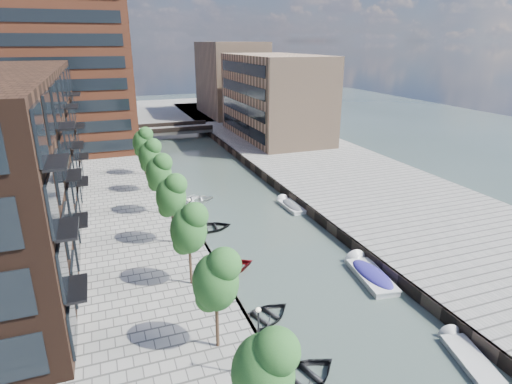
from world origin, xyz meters
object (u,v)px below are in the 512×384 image
tree_5 (150,154)px  sloop_4 (209,230)px  sloop_2 (225,271)px  tree_1 (216,278)px  motorboat_4 (290,205)px  motorboat_3 (369,274)px  motorboat_2 (465,354)px  car (252,136)px  tree_4 (159,171)px  tree_2 (188,227)px  sloop_0 (301,384)px  tree_3 (171,194)px  sloop_1 (264,320)px  bridge (175,129)px  tree_6 (143,141)px  sloop_3 (195,201)px  tree_0 (263,368)px

tree_5 → sloop_4: bearing=-69.8°
sloop_2 → tree_1: bearing=156.1°
sloop_2 → motorboat_4: 15.20m
tree_5 → motorboat_3: (13.34, -23.14, -5.08)m
tree_1 → motorboat_2: tree_1 is taller
sloop_2 → car: size_ratio=1.21×
tree_4 → motorboat_3: tree_4 is taller
tree_2 → motorboat_3: 14.43m
sloop_0 → car: 54.72m
tree_2 → motorboat_3: tree_2 is taller
tree_3 → sloop_1: size_ratio=1.40×
bridge → tree_6: tree_6 is taller
tree_4 → sloop_3: bearing=46.5°
tree_4 → sloop_0: tree_4 is taller
sloop_2 → car: (16.52, 39.64, 1.70)m
motorboat_2 → tree_0: bearing=-169.8°
sloop_3 → car: bearing=-30.9°
bridge → tree_0: (-8.50, -68.00, 3.92)m
tree_5 → tree_6: 7.00m
motorboat_2 → sloop_1: bearing=143.7°
tree_3 → tree_6: size_ratio=1.00×
tree_4 → sloop_0: bearing=-81.5°
motorboat_2 → motorboat_3: motorboat_3 is taller
tree_5 → sloop_2: bearing=-80.5°
tree_0 → sloop_4: size_ratio=1.33×
tree_3 → sloop_1: 13.19m
sloop_3 → car: (15.30, 23.49, 1.70)m
sloop_3 → tree_1: bearing=172.6°
tree_5 → tree_2: bearing=-90.0°
tree_6 → sloop_4: (3.86, -17.51, -5.31)m
sloop_0 → sloop_3: sloop_0 is taller
tree_2 → sloop_3: (4.32, 18.55, -5.31)m
tree_4 → tree_5: size_ratio=1.00×
tree_0 → tree_4: size_ratio=1.00×
motorboat_3 → car: 44.65m
sloop_2 → sloop_1: bearing=-180.0°
tree_2 → motorboat_3: size_ratio=1.02×
motorboat_4 → sloop_3: bearing=150.7°
sloop_1 → motorboat_3: size_ratio=0.73×
sloop_2 → sloop_4: size_ratio=1.11×
tree_0 → sloop_2: bearing=79.3°
sloop_3 → motorboat_2: motorboat_2 is taller
tree_4 → motorboat_3: bearing=-50.4°
tree_1 → motorboat_3: (13.34, 4.86, -5.08)m
sloop_4 → motorboat_3: bearing=-141.3°
sloop_4 → sloop_3: bearing=-1.4°
bridge → sloop_2: bearing=-96.0°
tree_0 → tree_6: 42.00m
bridge → car: (11.12, -11.96, 0.31)m
bridge → car: bearing=-47.1°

